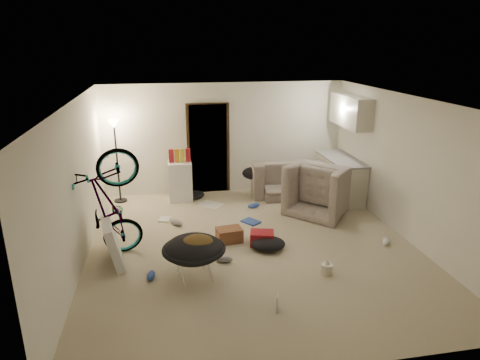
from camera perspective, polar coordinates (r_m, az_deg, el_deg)
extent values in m
cube|color=#B9AE8E|center=(7.47, 1.60, -8.85)|extent=(5.50, 6.00, 0.02)
cube|color=white|center=(6.72, 1.79, 10.70)|extent=(5.50, 6.00, 0.02)
cube|color=white|center=(9.85, -1.99, 5.63)|extent=(5.50, 0.02, 2.50)
cube|color=white|center=(4.33, 10.24, -11.57)|extent=(5.50, 0.02, 2.50)
cube|color=white|center=(6.98, -21.07, -0.87)|extent=(0.02, 6.00, 2.50)
cube|color=white|center=(8.02, 21.38, 1.46)|extent=(0.02, 6.00, 2.50)
cube|color=black|center=(9.82, -4.25, 4.16)|extent=(0.85, 0.10, 2.04)
cube|color=#332311|center=(9.79, -4.23, 4.12)|extent=(0.97, 0.04, 2.10)
cylinder|color=black|center=(9.80, -15.61, -2.65)|extent=(0.28, 0.28, 0.03)
cylinder|color=black|center=(9.55, -16.03, 2.05)|extent=(0.04, 0.04, 1.70)
cone|color=#FFE0A5|center=(9.36, -16.49, 7.17)|extent=(0.24, 0.24, 0.18)
cube|color=beige|center=(9.78, 13.19, 0.15)|extent=(0.60, 1.50, 0.88)
cube|color=gray|center=(9.66, 13.39, 2.74)|extent=(0.64, 1.54, 0.04)
cube|color=beige|center=(9.50, 14.57, 8.89)|extent=(0.38, 1.40, 0.65)
imported|color=#373F38|center=(9.91, 7.32, -0.13)|extent=(2.08, 0.89, 0.60)
imported|color=#373F38|center=(8.99, 11.16, -1.69)|extent=(1.56, 1.56, 0.77)
imported|color=black|center=(7.19, -16.74, -6.31)|extent=(1.99, 1.10, 1.09)
imported|color=maroon|center=(5.82, 4.94, -17.26)|extent=(0.26, 0.23, 0.02)
cube|color=white|center=(9.53, -7.95, -0.09)|extent=(0.52, 0.52, 0.86)
cube|color=maroon|center=(9.36, -9.14, 3.17)|extent=(0.11, 0.09, 0.30)
cube|color=#BD7E17|center=(9.37, -8.41, 3.21)|extent=(0.10, 0.08, 0.30)
cube|color=gold|center=(9.37, -7.67, 3.25)|extent=(0.11, 0.08, 0.30)
cube|color=maroon|center=(9.38, -6.94, 3.29)|extent=(0.10, 0.07, 0.30)
cylinder|color=silver|center=(6.47, -6.10, -11.22)|extent=(0.62, 0.62, 0.43)
ellipsoid|color=black|center=(6.34, -6.18, -9.13)|extent=(0.87, 0.87, 0.36)
torus|color=black|center=(6.34, -6.18, -9.13)|extent=(0.93, 0.93, 0.07)
ellipsoid|color=brown|center=(6.27, -5.73, -8.33)|extent=(0.50, 0.43, 0.22)
ellipsoid|color=black|center=(9.60, 1.96, 0.91)|extent=(0.62, 0.53, 0.28)
cube|color=silver|center=(7.18, -16.71, -7.55)|extent=(0.46, 1.12, 0.73)
cube|color=brown|center=(7.57, -1.44, -7.33)|extent=(0.47, 0.36, 0.25)
cube|color=maroon|center=(7.48, 2.95, -7.74)|extent=(0.46, 0.39, 0.23)
cylinder|color=beige|center=(6.72, 11.51, -11.59)|extent=(0.17, 0.17, 0.17)
cone|color=beige|center=(6.66, 11.58, -10.67)|extent=(0.10, 0.10, 0.08)
cube|color=beige|center=(9.28, -3.88, -3.27)|extent=(0.62, 0.60, 0.01)
cube|color=#2D4BA2|center=(8.36, 1.46, -5.57)|extent=(0.39, 0.41, 0.03)
cube|color=silver|center=(8.61, -10.00, -5.17)|extent=(0.27, 0.31, 0.02)
ellipsoid|color=#2D4BA2|center=(9.06, 1.84, -3.42)|extent=(0.30, 0.19, 0.10)
ellipsoid|color=slate|center=(8.31, -8.46, -5.64)|extent=(0.29, 0.30, 0.11)
ellipsoid|color=#2D4BA2|center=(6.64, -11.80, -12.36)|extent=(0.15, 0.28, 0.10)
ellipsoid|color=slate|center=(6.94, -2.16, -10.50)|extent=(0.30, 0.18, 0.10)
ellipsoid|color=white|center=(7.92, 18.82, -7.74)|extent=(0.25, 0.30, 0.10)
ellipsoid|color=black|center=(7.34, 3.78, -8.47)|extent=(0.65, 0.58, 0.19)
ellipsoid|color=black|center=(9.66, -6.14, -2.00)|extent=(0.63, 0.61, 0.15)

